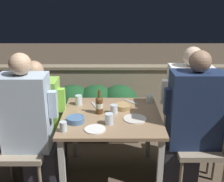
% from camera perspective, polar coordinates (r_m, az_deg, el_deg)
% --- Properties ---
extents(ground_plane, '(16.00, 16.00, 0.00)m').
position_cam_1_polar(ground_plane, '(3.08, -0.00, -17.10)').
color(ground_plane, brown).
extents(parapet_wall, '(9.00, 0.18, 0.86)m').
position_cam_1_polar(parapet_wall, '(4.06, 0.05, -0.65)').
color(parapet_wall, gray).
rests_on(parapet_wall, ground_plane).
extents(dining_table, '(0.95, 0.92, 0.72)m').
position_cam_1_polar(dining_table, '(2.75, -0.00, -6.57)').
color(dining_table, '#937556').
rests_on(dining_table, ground_plane).
extents(planter_hedge, '(1.09, 0.47, 0.72)m').
position_cam_1_polar(planter_hedge, '(3.65, -3.08, -3.68)').
color(planter_hedge, brown).
rests_on(planter_hedge, ground_plane).
extents(chair_left_near, '(0.46, 0.45, 0.87)m').
position_cam_1_polar(chair_left_near, '(2.79, -19.73, -9.56)').
color(chair_left_near, gray).
rests_on(chair_left_near, ground_plane).
extents(person_blue_shirt, '(0.50, 0.26, 1.36)m').
position_cam_1_polar(person_blue_shirt, '(2.66, -16.09, -6.94)').
color(person_blue_shirt, '#282833').
rests_on(person_blue_shirt, ground_plane).
extents(chair_left_far, '(0.46, 0.45, 0.87)m').
position_cam_1_polar(chair_left_far, '(3.06, -17.48, -6.61)').
color(chair_left_far, gray).
rests_on(chair_left_far, ground_plane).
extents(person_green_blouse, '(0.50, 0.26, 1.22)m').
position_cam_1_polar(person_green_blouse, '(2.98, -13.91, -5.48)').
color(person_green_blouse, '#282833').
rests_on(person_green_blouse, ground_plane).
extents(chair_right_near, '(0.46, 0.45, 0.87)m').
position_cam_1_polar(chair_right_near, '(2.83, 19.37, -9.08)').
color(chair_right_near, gray).
rests_on(chair_right_near, ground_plane).
extents(person_navy_jumper, '(0.52, 0.26, 1.37)m').
position_cam_1_polar(person_navy_jumper, '(2.70, 15.77, -6.43)').
color(person_navy_jumper, '#282833').
rests_on(person_navy_jumper, ground_plane).
extents(chair_right_far, '(0.46, 0.45, 0.87)m').
position_cam_1_polar(chair_right_far, '(3.08, 18.02, -6.50)').
color(chair_right_far, gray).
rests_on(chair_right_far, ground_plane).
extents(person_white_polo, '(0.49, 0.26, 1.35)m').
position_cam_1_polar(person_white_polo, '(2.97, 14.68, -4.12)').
color(person_white_polo, '#282833').
rests_on(person_white_polo, ground_plane).
extents(beer_bottle, '(0.07, 0.07, 0.24)m').
position_cam_1_polar(beer_bottle, '(2.72, -2.45, -2.75)').
color(beer_bottle, brown).
rests_on(beer_bottle, dining_table).
extents(plate_0, '(0.18, 0.18, 0.01)m').
position_cam_1_polar(plate_0, '(2.44, -3.33, -7.75)').
color(plate_0, white).
rests_on(plate_0, dining_table).
extents(plate_1, '(0.21, 0.21, 0.01)m').
position_cam_1_polar(plate_1, '(2.63, 4.82, -5.65)').
color(plate_1, silver).
rests_on(plate_1, dining_table).
extents(bowl_0, '(0.17, 0.17, 0.05)m').
position_cam_1_polar(bowl_0, '(2.58, -7.29, -5.69)').
color(bowl_0, '#4C709E').
rests_on(bowl_0, dining_table).
extents(bowl_1, '(0.16, 0.16, 0.05)m').
position_cam_1_polar(bowl_1, '(2.83, 2.42, -3.14)').
color(bowl_1, tan).
rests_on(bowl_1, dining_table).
extents(glass_cup_0, '(0.07, 0.07, 0.10)m').
position_cam_1_polar(glass_cup_0, '(2.95, -6.63, -1.84)').
color(glass_cup_0, silver).
rests_on(glass_cup_0, dining_table).
extents(glass_cup_1, '(0.07, 0.07, 0.09)m').
position_cam_1_polar(glass_cup_1, '(3.01, 7.78, -1.64)').
color(glass_cup_1, silver).
rests_on(glass_cup_1, dining_table).
extents(glass_cup_2, '(0.07, 0.07, 0.09)m').
position_cam_1_polar(glass_cup_2, '(2.73, 0.54, -3.70)').
color(glass_cup_2, silver).
rests_on(glass_cup_2, dining_table).
extents(glass_cup_3, '(0.06, 0.06, 0.09)m').
position_cam_1_polar(glass_cup_3, '(2.43, -9.72, -7.13)').
color(glass_cup_3, silver).
rests_on(glass_cup_3, dining_table).
extents(glass_cup_4, '(0.08, 0.08, 0.10)m').
position_cam_1_polar(glass_cup_4, '(2.52, -0.45, -5.68)').
color(glass_cup_4, silver).
rests_on(glass_cup_4, dining_table).
extents(fork_0, '(0.13, 0.14, 0.01)m').
position_cam_1_polar(fork_0, '(3.02, 4.07, -2.25)').
color(fork_0, silver).
rests_on(fork_0, dining_table).
extents(fork_1, '(0.08, 0.17, 0.01)m').
position_cam_1_polar(fork_1, '(2.93, -3.42, -2.89)').
color(fork_1, silver).
rests_on(fork_1, dining_table).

